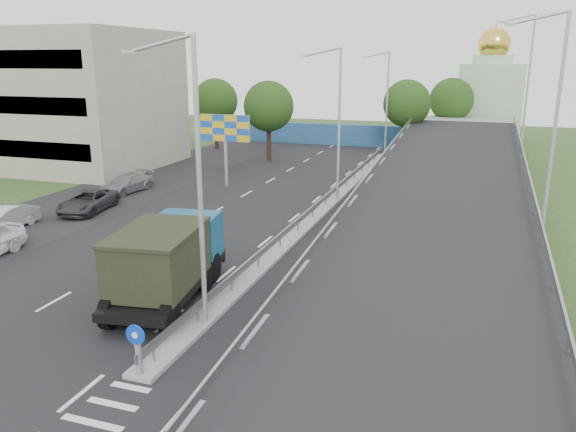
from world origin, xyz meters
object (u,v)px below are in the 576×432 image
at_px(lamp_post_mid, 336,117).
at_px(parked_car_c, 88,201).
at_px(church, 489,97).
at_px(dump_truck, 168,258).
at_px(lamp_post_near, 194,171).
at_px(parked_car_d, 127,183).
at_px(sign_bollard, 138,350).
at_px(lamp_post_far, 385,98).
at_px(billboard, 225,132).
at_px(parked_car_b, 4,218).

bearing_deg(lamp_post_mid, parked_car_c, -151.55).
distance_m(church, dump_truck, 53.72).
bearing_deg(lamp_post_near, parked_car_d, 130.60).
bearing_deg(sign_bollard, lamp_post_far, 89.86).
height_order(lamp_post_near, dump_truck, lamp_post_near).
bearing_deg(lamp_post_near, dump_truck, 142.24).
height_order(sign_bollard, billboard, billboard).
xyz_separation_m(church, billboard, (-19.00, -32.00, -1.12)).
bearing_deg(dump_truck, lamp_post_mid, 74.16).
distance_m(lamp_post_mid, church, 35.41).
height_order(lamp_post_far, billboard, lamp_post_far).
relative_size(lamp_post_near, parked_car_b, 2.43).
relative_size(sign_bollard, parked_car_d, 0.36).
bearing_deg(lamp_post_mid, sign_bollard, -90.26).
bearing_deg(church, dump_truck, -103.19).
xyz_separation_m(sign_bollard, parked_car_c, (-14.25, 16.05, -0.35)).
xyz_separation_m(church, dump_truck, (-12.23, -52.19, -3.53)).
bearing_deg(billboard, sign_bollard, -70.79).
bearing_deg(lamp_post_mid, billboard, 167.62).
bearing_deg(sign_bollard, parked_car_c, 131.60).
height_order(lamp_post_far, parked_car_d, lamp_post_far).
bearing_deg(lamp_post_far, sign_bollard, -90.14).
xyz_separation_m(lamp_post_far, church, (9.89, 14.00, -0.50)).
bearing_deg(billboard, parked_car_b, -116.33).
distance_m(lamp_post_near, dump_truck, 5.00).
height_order(lamp_post_mid, billboard, lamp_post_mid).
xyz_separation_m(parked_car_b, parked_car_d, (1.14, 10.40, -0.01)).
bearing_deg(parked_car_c, parked_car_d, 89.95).
bearing_deg(parked_car_b, lamp_post_near, -19.86).
xyz_separation_m(parked_car_b, parked_car_c, (2.00, 4.87, 0.00)).
bearing_deg(lamp_post_far, parked_car_c, -117.33).
xyz_separation_m(lamp_post_far, dump_truck, (-2.34, -38.19, -4.03)).
distance_m(sign_bollard, lamp_post_far, 44.08).
bearing_deg(parked_car_d, lamp_post_mid, 15.09).
height_order(sign_bollard, dump_truck, dump_truck).
xyz_separation_m(lamp_post_mid, dump_truck, (-2.34, -18.19, -4.03)).
relative_size(church, parked_car_c, 2.79).
xyz_separation_m(billboard, parked_car_b, (-7.25, -14.65, -3.50)).
xyz_separation_m(sign_bollard, lamp_post_mid, (0.11, 23.83, 4.77)).
height_order(parked_car_b, parked_car_d, parked_car_b).
bearing_deg(dump_truck, lamp_post_near, -46.26).
xyz_separation_m(billboard, parked_car_d, (-6.11, -4.25, -3.51)).
bearing_deg(dump_truck, billboard, 100.03).
xyz_separation_m(billboard, parked_car_c, (-5.25, -9.78, -3.50)).
relative_size(lamp_post_near, lamp_post_mid, 1.00).
distance_m(dump_truck, parked_car_b, 15.11).
distance_m(lamp_post_far, dump_truck, 38.47).
distance_m(sign_bollard, lamp_post_near, 6.12).
distance_m(lamp_post_near, lamp_post_mid, 20.00).
relative_size(sign_bollard, church, 0.12).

